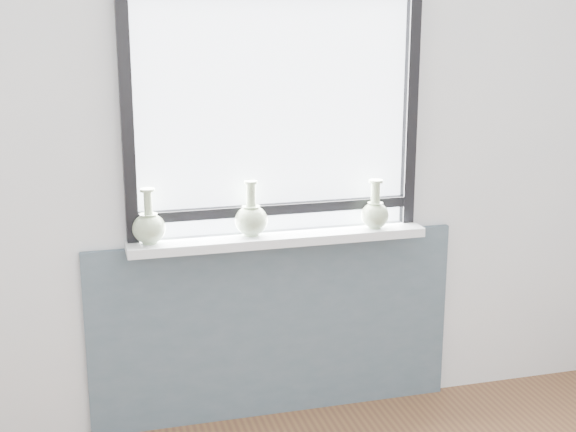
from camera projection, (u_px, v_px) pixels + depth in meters
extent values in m
cube|color=silver|center=(272.00, 140.00, 3.51)|extent=(3.60, 0.02, 2.60)
cube|color=#4F5C6B|center=(275.00, 328.00, 3.70)|extent=(1.70, 0.03, 0.86)
cube|color=silver|center=(278.00, 238.00, 3.52)|extent=(1.32, 0.18, 0.04)
cube|color=black|center=(127.00, 118.00, 3.27)|extent=(0.05, 0.06, 1.05)
cube|color=black|center=(410.00, 108.00, 3.59)|extent=(0.05, 0.06, 1.05)
cube|color=black|center=(275.00, 209.00, 3.53)|extent=(1.20, 0.05, 0.04)
cube|color=white|center=(274.00, 118.00, 3.46)|extent=(1.20, 0.01, 1.00)
cylinder|color=#A6BD94|center=(150.00, 242.00, 3.37)|extent=(0.06, 0.06, 0.01)
ellipsoid|color=#A6BD94|center=(149.00, 228.00, 3.35)|extent=(0.14, 0.14, 0.13)
cone|color=#A6BD94|center=(149.00, 217.00, 3.34)|extent=(0.08, 0.08, 0.03)
cylinder|color=#A6BD94|center=(148.00, 205.00, 3.33)|extent=(0.04, 0.04, 0.12)
cylinder|color=#A6BD94|center=(147.00, 190.00, 3.31)|extent=(0.06, 0.06, 0.01)
cylinder|color=#A6BD94|center=(251.00, 234.00, 3.49)|extent=(0.06, 0.06, 0.01)
ellipsoid|color=#A6BD94|center=(251.00, 220.00, 3.47)|extent=(0.14, 0.14, 0.13)
cone|color=#A6BD94|center=(251.00, 209.00, 3.46)|extent=(0.08, 0.08, 0.03)
cylinder|color=#A6BD94|center=(251.00, 197.00, 3.45)|extent=(0.04, 0.04, 0.12)
cylinder|color=#A6BD94|center=(251.00, 182.00, 3.43)|extent=(0.06, 0.06, 0.01)
cylinder|color=#A6BD94|center=(375.00, 227.00, 3.61)|extent=(0.06, 0.06, 0.01)
ellipsoid|color=#A6BD94|center=(375.00, 215.00, 3.59)|extent=(0.13, 0.13, 0.12)
cone|color=#A6BD94|center=(375.00, 206.00, 3.58)|extent=(0.07, 0.07, 0.03)
cylinder|color=#A6BD94|center=(376.00, 194.00, 3.57)|extent=(0.04, 0.04, 0.11)
cylinder|color=#A6BD94|center=(376.00, 181.00, 3.55)|extent=(0.06, 0.06, 0.01)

